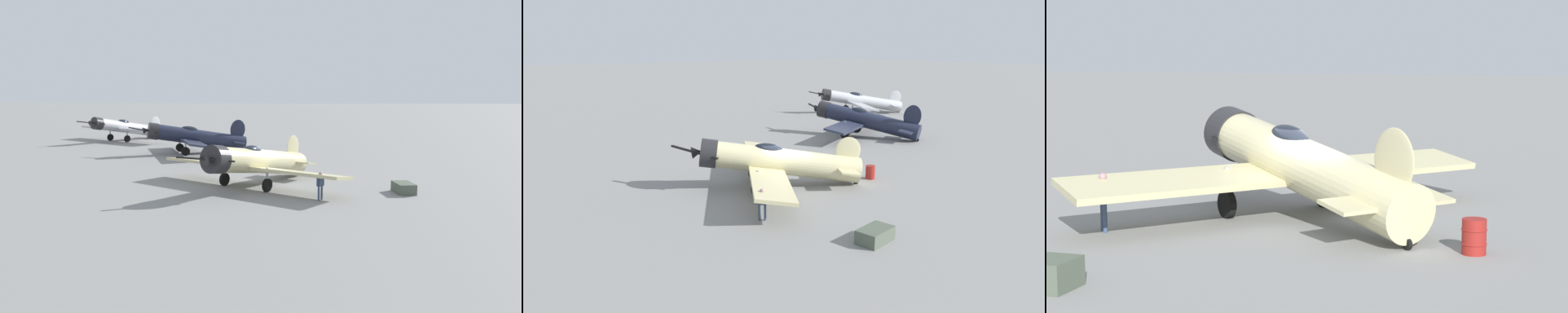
% 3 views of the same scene
% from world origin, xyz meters
% --- Properties ---
extents(ground_plane, '(400.00, 400.00, 0.00)m').
position_xyz_m(ground_plane, '(0.00, 0.00, 0.00)').
color(ground_plane, gray).
extents(airplane_foreground, '(9.54, 12.13, 2.97)m').
position_xyz_m(airplane_foreground, '(-0.46, 0.27, 1.52)').
color(airplane_foreground, beige).
rests_on(airplane_foreground, ground_plane).
extents(ground_crew_mechanic, '(0.50, 0.42, 1.55)m').
position_xyz_m(ground_crew_mechanic, '(-4.06, -3.68, 0.94)').
color(ground_crew_mechanic, '#384766').
rests_on(ground_crew_mechanic, ground_plane).
extents(fuel_drum, '(0.60, 0.60, 0.83)m').
position_xyz_m(fuel_drum, '(5.23, -1.90, 0.41)').
color(fuel_drum, maroon).
rests_on(fuel_drum, ground_plane).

